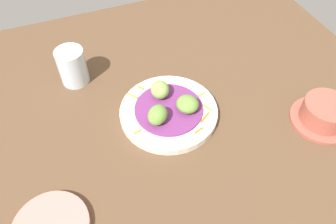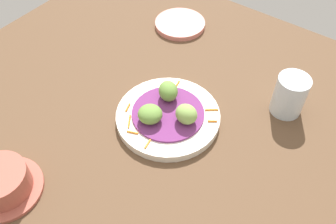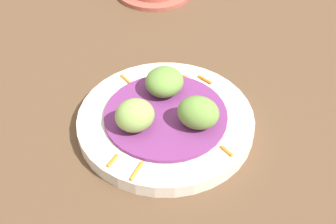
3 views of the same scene
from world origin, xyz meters
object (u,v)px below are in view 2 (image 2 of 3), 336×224
object	(u,v)px
guac_scoop_left	(168,91)
water_glass	(290,95)
guac_scoop_center	(150,115)
terracotta_bowl	(2,183)
side_plate_small	(180,24)
main_plate	(168,117)
guac_scoop_right	(186,114)

from	to	relation	value
guac_scoop_left	water_glass	world-z (taller)	water_glass
guac_scoop_center	terracotta_bowl	distance (cm)	31.82
side_plate_small	water_glass	world-z (taller)	water_glass
guac_scoop_center	main_plate	bearing A→B (deg)	65.54
guac_scoop_left	terracotta_bowl	xyz separation A→B (cm)	(-12.29, -36.85, -1.93)
terracotta_bowl	guac_scoop_left	bearing A→B (deg)	71.55
guac_scoop_center	water_glass	bearing A→B (deg)	45.71
guac_scoop_right	side_plate_small	xyz separation A→B (cm)	(-22.66, 30.26, -3.81)
guac_scoop_right	water_glass	xyz separation A→B (cm)	(15.65, 18.05, 0.31)
water_glass	guac_scoop_right	bearing A→B (deg)	-130.94
guac_scoop_left	side_plate_small	bearing A→B (deg)	119.81
guac_scoop_right	terracotta_bowl	world-z (taller)	guac_scoop_right
guac_scoop_center	guac_scoop_left	bearing A→B (deg)	95.54
main_plate	guac_scoop_center	distance (cm)	5.63
water_glass	guac_scoop_left	bearing A→B (deg)	-147.13
guac_scoop_right	side_plate_small	bearing A→B (deg)	126.83
guac_scoop_right	guac_scoop_center	bearing A→B (deg)	-144.46
guac_scoop_center	guac_scoop_right	bearing A→B (deg)	35.54
guac_scoop_left	side_plate_small	distance (cm)	31.34
main_plate	guac_scoop_center	xyz separation A→B (cm)	(-1.89, -4.16, 3.29)
main_plate	guac_scoop_left	distance (cm)	5.82
guac_scoop_left	guac_scoop_center	world-z (taller)	guac_scoop_left
guac_scoop_center	guac_scoop_right	world-z (taller)	guac_scoop_right
guac_scoop_center	side_plate_small	bearing A→B (deg)	114.96
terracotta_bowl	guac_scoop_right	bearing A→B (deg)	59.86
main_plate	guac_scoop_right	bearing A→B (deg)	5.54
guac_scoop_center	terracotta_bowl	size ratio (longest dim) A/B	0.37
guac_scoop_center	guac_scoop_right	size ratio (longest dim) A/B	1.07
terracotta_bowl	water_glass	distance (cm)	62.49
side_plate_small	main_plate	bearing A→B (deg)	-59.46
main_plate	side_plate_small	distance (cm)	35.65
water_glass	side_plate_small	bearing A→B (deg)	162.31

